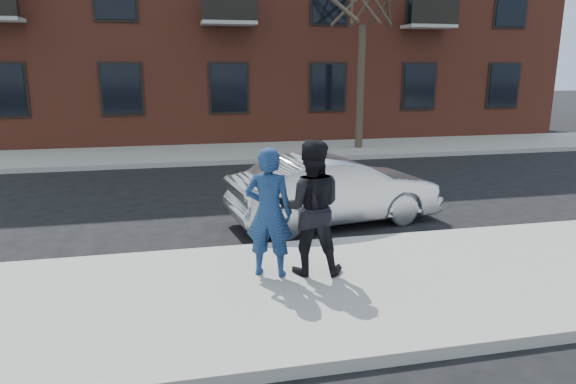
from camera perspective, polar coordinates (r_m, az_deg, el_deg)
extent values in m
plane|color=black|center=(7.27, 4.09, -10.60)|extent=(100.00, 100.00, 0.00)
cube|color=gray|center=(7.02, 4.68, -10.86)|extent=(50.00, 3.50, 0.15)
cube|color=#999691|center=(8.63, 1.18, -6.00)|extent=(50.00, 0.10, 0.15)
cube|color=gray|center=(17.93, -6.13, 4.37)|extent=(50.00, 3.50, 0.15)
cube|color=#999691|center=(16.17, -5.41, 3.35)|extent=(50.00, 0.10, 0.15)
cube|color=black|center=(20.08, -29.01, 9.86)|extent=(1.30, 0.06, 1.70)
cube|color=black|center=(20.15, 4.46, 11.52)|extent=(1.30, 0.06, 1.70)
cube|color=black|center=(23.50, 22.84, 10.83)|extent=(1.30, 0.06, 1.70)
cube|color=black|center=(23.61, 23.60, 18.59)|extent=(1.30, 0.06, 1.70)
cylinder|color=#31251D|center=(18.50, 8.05, 11.38)|extent=(0.26, 0.26, 4.20)
imported|color=#B7BABF|center=(9.97, 5.18, 0.28)|extent=(4.25, 2.04, 1.34)
imported|color=navy|center=(7.02, -2.14, -2.29)|extent=(0.77, 0.65, 1.81)
cube|color=black|center=(7.13, -2.21, 1.46)|extent=(0.11, 0.14, 0.08)
imported|color=black|center=(7.10, 2.52, -1.75)|extent=(1.06, 0.91, 1.89)
cube|color=black|center=(7.25, 1.30, -0.78)|extent=(0.08, 0.14, 0.06)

